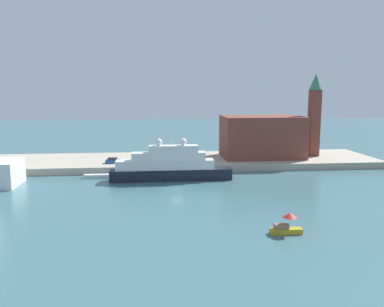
{
  "coord_description": "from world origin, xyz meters",
  "views": [
    {
      "loc": [
        -4.84,
        -78.21,
        19.69
      ],
      "look_at": [
        3.75,
        6.0,
        6.3
      ],
      "focal_mm": 37.39,
      "sensor_mm": 36.0,
      "label": 1
    }
  ],
  "objects_px": {
    "bell_tower": "(315,112)",
    "mooring_bollard": "(193,163)",
    "small_motorboat": "(286,225)",
    "harbor_building": "(262,137)",
    "work_barge": "(97,176)",
    "large_yacht": "(169,166)",
    "parked_car": "(113,161)",
    "person_figure": "(135,162)"
  },
  "relations": [
    {
      "from": "bell_tower",
      "to": "mooring_bollard",
      "type": "distance_m",
      "value": 37.97
    },
    {
      "from": "small_motorboat",
      "to": "bell_tower",
      "type": "height_order",
      "value": "bell_tower"
    },
    {
      "from": "small_motorboat",
      "to": "harbor_building",
      "type": "bearing_deg",
      "value": 78.01
    },
    {
      "from": "work_barge",
      "to": "harbor_building",
      "type": "xyz_separation_m",
      "value": [
        42.34,
        14.67,
        6.85
      ]
    },
    {
      "from": "small_motorboat",
      "to": "bell_tower",
      "type": "bearing_deg",
      "value": 64.31
    },
    {
      "from": "large_yacht",
      "to": "harbor_building",
      "type": "height_order",
      "value": "harbor_building"
    },
    {
      "from": "small_motorboat",
      "to": "work_barge",
      "type": "relative_size",
      "value": 0.78
    },
    {
      "from": "large_yacht",
      "to": "harbor_building",
      "type": "relative_size",
      "value": 1.26
    },
    {
      "from": "work_barge",
      "to": "mooring_bollard",
      "type": "xyz_separation_m",
      "value": [
        22.56,
        5.09,
        1.66
      ]
    },
    {
      "from": "large_yacht",
      "to": "harbor_building",
      "type": "xyz_separation_m",
      "value": [
        26.03,
        18.51,
        4.12
      ]
    },
    {
      "from": "small_motorboat",
      "to": "harbor_building",
      "type": "relative_size",
      "value": 0.21
    },
    {
      "from": "small_motorboat",
      "to": "parked_car",
      "type": "height_order",
      "value": "parked_car"
    },
    {
      "from": "small_motorboat",
      "to": "harbor_building",
      "type": "height_order",
      "value": "harbor_building"
    },
    {
      "from": "harbor_building",
      "to": "mooring_bollard",
      "type": "height_order",
      "value": "harbor_building"
    },
    {
      "from": "work_barge",
      "to": "mooring_bollard",
      "type": "height_order",
      "value": "mooring_bollard"
    },
    {
      "from": "small_motorboat",
      "to": "work_barge",
      "type": "xyz_separation_m",
      "value": [
        -30.9,
        39.17,
        -0.83
      ]
    },
    {
      "from": "work_barge",
      "to": "mooring_bollard",
      "type": "relative_size",
      "value": 7.34
    },
    {
      "from": "small_motorboat",
      "to": "harbor_building",
      "type": "distance_m",
      "value": 55.37
    },
    {
      "from": "large_yacht",
      "to": "mooring_bollard",
      "type": "bearing_deg",
      "value": 55.01
    },
    {
      "from": "small_motorboat",
      "to": "bell_tower",
      "type": "xyz_separation_m",
      "value": [
        26.22,
        54.52,
        12.72
      ]
    },
    {
      "from": "large_yacht",
      "to": "work_barge",
      "type": "distance_m",
      "value": 16.97
    },
    {
      "from": "bell_tower",
      "to": "large_yacht",
      "type": "bearing_deg",
      "value": -154.82
    },
    {
      "from": "large_yacht",
      "to": "parked_car",
      "type": "distance_m",
      "value": 18.89
    },
    {
      "from": "small_motorboat",
      "to": "bell_tower",
      "type": "distance_m",
      "value": 61.82
    },
    {
      "from": "small_motorboat",
      "to": "person_figure",
      "type": "bearing_deg",
      "value": 116.79
    },
    {
      "from": "harbor_building",
      "to": "person_figure",
      "type": "xyz_separation_m",
      "value": [
        -33.91,
        -9.32,
        -4.78
      ]
    },
    {
      "from": "harbor_building",
      "to": "small_motorboat",
      "type": "bearing_deg",
      "value": -101.99
    },
    {
      "from": "parked_car",
      "to": "mooring_bollard",
      "type": "bearing_deg",
      "value": -12.32
    },
    {
      "from": "person_figure",
      "to": "mooring_bollard",
      "type": "distance_m",
      "value": 14.14
    },
    {
      "from": "parked_car",
      "to": "mooring_bollard",
      "type": "xyz_separation_m",
      "value": [
        19.7,
        -4.3,
        -0.21
      ]
    },
    {
      "from": "parked_car",
      "to": "work_barge",
      "type": "bearing_deg",
      "value": -106.9
    },
    {
      "from": "small_motorboat",
      "to": "person_figure",
      "type": "relative_size",
      "value": 2.59
    },
    {
      "from": "parked_car",
      "to": "person_figure",
      "type": "xyz_separation_m",
      "value": [
        5.57,
        -4.05,
        0.2
      ]
    },
    {
      "from": "parked_car",
      "to": "harbor_building",
      "type": "bearing_deg",
      "value": 7.61
    },
    {
      "from": "large_yacht",
      "to": "small_motorboat",
      "type": "height_order",
      "value": "large_yacht"
    },
    {
      "from": "harbor_building",
      "to": "parked_car",
      "type": "bearing_deg",
      "value": -172.39
    },
    {
      "from": "mooring_bollard",
      "to": "work_barge",
      "type": "bearing_deg",
      "value": -167.28
    },
    {
      "from": "parked_car",
      "to": "person_figure",
      "type": "distance_m",
      "value": 6.89
    },
    {
      "from": "work_barge",
      "to": "parked_car",
      "type": "xyz_separation_m",
      "value": [
        2.86,
        9.4,
        1.87
      ]
    },
    {
      "from": "bell_tower",
      "to": "parked_car",
      "type": "bearing_deg",
      "value": -173.74
    },
    {
      "from": "large_yacht",
      "to": "bell_tower",
      "type": "relative_size",
      "value": 1.2
    },
    {
      "from": "mooring_bollard",
      "to": "large_yacht",
      "type": "bearing_deg",
      "value": -124.99
    }
  ]
}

